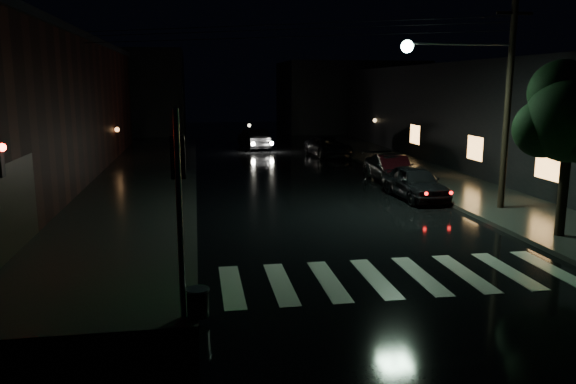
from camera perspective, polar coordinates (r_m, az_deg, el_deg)
name	(u,v)px	position (r m, az deg, el deg)	size (l,w,h in m)	color
ground	(284,291)	(13.43, -0.42, -10.02)	(120.00, 120.00, 0.00)	black
sidewalk_left	(131,188)	(26.99, -15.69, 0.43)	(6.00, 44.00, 0.15)	#282826
sidewalk_right	(436,179)	(29.35, 14.82, 1.29)	(4.00, 44.00, 0.15)	#282826
building_right	(523,115)	(35.86, 22.77, 7.20)	(10.00, 40.00, 6.00)	black
building_far_left	(111,92)	(57.96, -17.57, 9.63)	(14.00, 10.00, 8.00)	black
building_far_right	(350,97)	(59.58, 6.29, 9.61)	(14.00, 10.00, 7.00)	black
crosswalk	(398,277)	(14.62, 11.10, -8.45)	(9.00, 3.00, 0.01)	beige
signal_pole_corner	(189,250)	(11.41, -10.03, -5.85)	(0.68, 0.61, 4.20)	slate
street_tree	(568,119)	(19.16, 26.55, 6.61)	(3.10, 2.90, 5.40)	black
utility_pole	(492,90)	(22.18, 20.02, 9.75)	(4.92, 0.44, 8.00)	black
parked_car_a	(415,183)	(24.29, 12.80, 0.94)	(1.67, 4.14, 1.41)	black
parked_car_b	(393,169)	(28.15, 10.60, 2.28)	(1.40, 4.02, 1.32)	black
parked_car_c	(392,169)	(28.28, 10.50, 2.34)	(1.88, 4.63, 1.35)	black
parked_car_d	(328,147)	(37.90, 4.13, 4.62)	(2.18, 4.74, 1.32)	black
oncoming_car	(254,139)	(42.40, -3.49, 5.41)	(1.57, 4.51, 1.48)	black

